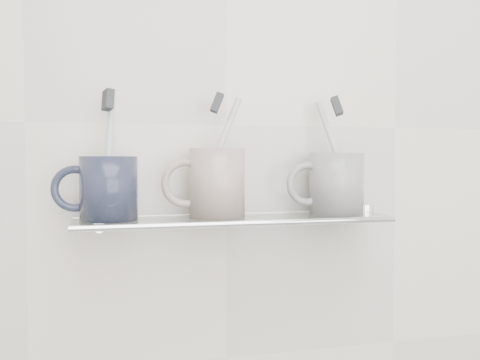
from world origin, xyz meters
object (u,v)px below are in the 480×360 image
object	(u,v)px
mug_center	(217,183)
mug_right	(336,183)
mug_left	(109,188)
shelf_glass	(235,219)

from	to	relation	value
mug_center	mug_right	size ratio (longest dim) A/B	1.06
mug_left	mug_right	distance (m)	0.37
mug_center	mug_left	bearing A→B (deg)	-156.02
mug_center	mug_right	distance (m)	0.20
shelf_glass	mug_center	bearing A→B (deg)	169.86
mug_left	mug_center	distance (m)	0.17
mug_right	mug_center	bearing A→B (deg)	164.16
shelf_glass	mug_right	xyz separation A→B (m)	(0.18, 0.00, 0.06)
mug_center	mug_right	xyz separation A→B (m)	(0.20, 0.00, -0.00)
shelf_glass	mug_left	xyz separation A→B (m)	(-0.19, 0.00, 0.05)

